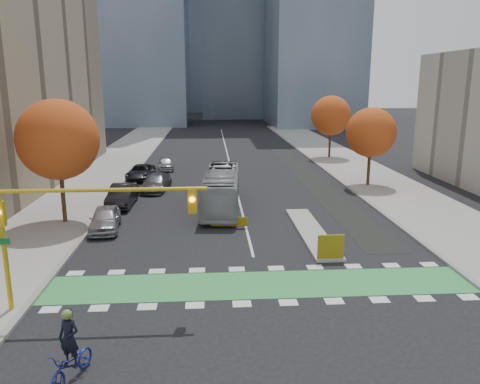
{
  "coord_description": "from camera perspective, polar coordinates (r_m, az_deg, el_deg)",
  "views": [
    {
      "loc": [
        -2.26,
        -18.66,
        9.23
      ],
      "look_at": [
        -0.56,
        7.71,
        3.0
      ],
      "focal_mm": 35.0,
      "sensor_mm": 36.0,
      "label": 1
    }
  ],
  "objects": [
    {
      "name": "ground",
      "position": [
        20.94,
        2.96,
        -12.9
      ],
      "size": [
        300.0,
        300.0,
        0.0
      ],
      "primitive_type": "plane",
      "color": "black",
      "rests_on": "ground"
    },
    {
      "name": "sidewalk_west",
      "position": [
        41.29,
        -19.39,
        -0.31
      ],
      "size": [
        7.0,
        120.0,
        0.15
      ],
      "primitive_type": "cube",
      "color": "gray",
      "rests_on": "ground"
    },
    {
      "name": "sidewalk_east",
      "position": [
        42.74,
        18.04,
        0.23
      ],
      "size": [
        7.0,
        120.0,
        0.15
      ],
      "primitive_type": "cube",
      "color": "gray",
      "rests_on": "ground"
    },
    {
      "name": "curb_west",
      "position": [
        40.47,
        -14.62,
        -0.24
      ],
      "size": [
        0.3,
        120.0,
        0.16
      ],
      "primitive_type": "cube",
      "color": "gray",
      "rests_on": "ground"
    },
    {
      "name": "curb_east",
      "position": [
        41.58,
        13.55,
        0.17
      ],
      "size": [
        0.3,
        120.0,
        0.16
      ],
      "primitive_type": "cube",
      "color": "gray",
      "rests_on": "ground"
    },
    {
      "name": "bike_crossing",
      "position": [
        22.28,
        2.51,
        -11.2
      ],
      "size": [
        20.0,
        3.0,
        0.01
      ],
      "primitive_type": "cube",
      "color": "green",
      "rests_on": "ground"
    },
    {
      "name": "centre_line",
      "position": [
        59.42,
        -1.47,
        4.33
      ],
      "size": [
        0.15,
        70.0,
        0.01
      ],
      "primitive_type": "cube",
      "color": "silver",
      "rests_on": "ground"
    },
    {
      "name": "bike_lane_paint",
      "position": [
        50.48,
        7.53,
        2.62
      ],
      "size": [
        2.5,
        50.0,
        0.01
      ],
      "primitive_type": "cube",
      "color": "black",
      "rests_on": "ground"
    },
    {
      "name": "median_island",
      "position": [
        29.8,
        8.65,
        -4.77
      ],
      "size": [
        1.6,
        10.0,
        0.16
      ],
      "primitive_type": "cube",
      "color": "gray",
      "rests_on": "ground"
    },
    {
      "name": "hazard_board",
      "position": [
        25.15,
        11.01,
        -6.57
      ],
      "size": [
        1.4,
        0.12,
        1.3
      ],
      "primitive_type": "cube",
      "color": "yellow",
      "rests_on": "median_island"
    },
    {
      "name": "tree_west",
      "position": [
        32.37,
        -21.3,
        5.96
      ],
      "size": [
        5.2,
        5.2,
        8.22
      ],
      "color": "#332114",
      "rests_on": "ground"
    },
    {
      "name": "tree_east_near",
      "position": [
        43.31,
        15.67,
        6.99
      ],
      "size": [
        4.4,
        4.4,
        7.08
      ],
      "color": "#332114",
      "rests_on": "ground"
    },
    {
      "name": "tree_east_far",
      "position": [
        58.69,
        11.02,
        9.12
      ],
      "size": [
        4.8,
        4.8,
        7.65
      ],
      "color": "#332114",
      "rests_on": "ground"
    },
    {
      "name": "traffic_signal_west",
      "position": [
        19.71,
        -20.29,
        -2.86
      ],
      "size": [
        8.53,
        0.56,
        5.2
      ],
      "color": "#BF9914",
      "rests_on": "ground"
    },
    {
      "name": "cyclist",
      "position": [
        16.41,
        -19.92,
        -18.44
      ],
      "size": [
        1.43,
        2.25,
        2.46
      ],
      "rotation": [
        0.0,
        0.0,
        -0.35
      ],
      "color": "navy",
      "rests_on": "ground"
    },
    {
      "name": "bus",
      "position": [
        34.79,
        -2.27,
        0.35
      ],
      "size": [
        3.2,
        10.62,
        2.92
      ],
      "primitive_type": "imported",
      "rotation": [
        0.0,
        0.0,
        -0.07
      ],
      "color": "#979C9E",
      "rests_on": "ground"
    },
    {
      "name": "parked_car_a",
      "position": [
        30.99,
        -16.13,
        -3.15
      ],
      "size": [
        2.22,
        4.57,
        1.5
      ],
      "primitive_type": "imported",
      "rotation": [
        0.0,
        0.0,
        0.1
      ],
      "color": "#A1A2A7",
      "rests_on": "ground"
    },
    {
      "name": "parked_car_b",
      "position": [
        36.72,
        -14.17,
        -0.4
      ],
      "size": [
        1.82,
        4.95,
        1.62
      ],
      "primitive_type": "imported",
      "rotation": [
        0.0,
        0.0,
        -0.02
      ],
      "color": "black",
      "rests_on": "ground"
    },
    {
      "name": "parked_car_c",
      "position": [
        41.26,
        -10.2,
        1.14
      ],
      "size": [
        2.64,
        5.15,
        1.43
      ],
      "primitive_type": "imported",
      "rotation": [
        0.0,
        0.0,
        -0.13
      ],
      "color": "#4F4F54",
      "rests_on": "ground"
    },
    {
      "name": "parked_car_d",
      "position": [
        46.39,
        -11.99,
        2.37
      ],
      "size": [
        2.53,
        5.12,
        1.4
      ],
      "primitive_type": "imported",
      "rotation": [
        0.0,
        0.0,
        -0.04
      ],
      "color": "black",
      "rests_on": "ground"
    },
    {
      "name": "parked_car_e",
      "position": [
        51.05,
        -9.06,
        3.46
      ],
      "size": [
        2.05,
        4.15,
        1.36
      ],
      "primitive_type": "imported",
      "rotation": [
        0.0,
        0.0,
        0.12
      ],
      "color": "#A1A1A6",
      "rests_on": "ground"
    }
  ]
}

